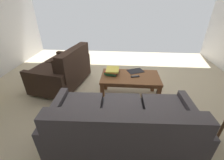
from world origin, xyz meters
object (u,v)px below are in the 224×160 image
object	(u,v)px
sofa_main	(122,127)
book_stack	(112,71)
tv_remote	(135,76)
loose_magazine	(136,71)
coffee_table	(130,79)
loveseat_near	(64,71)

from	to	relation	value
sofa_main	book_stack	distance (m)	1.26
book_stack	sofa_main	bearing A→B (deg)	100.26
tv_remote	loose_magazine	size ratio (longest dim) A/B	0.54
sofa_main	coffee_table	bearing A→B (deg)	-96.36
book_stack	loose_magazine	distance (m)	0.49
book_stack	loose_magazine	bearing A→B (deg)	-162.26
sofa_main	book_stack	bearing A→B (deg)	-79.74
loveseat_near	coffee_table	bearing A→B (deg)	165.89
tv_remote	loveseat_near	bearing A→B (deg)	-14.24
loveseat_near	loose_magazine	world-z (taller)	loveseat_near
sofa_main	loveseat_near	size ratio (longest dim) A/B	1.31
book_stack	tv_remote	world-z (taller)	book_stack
coffee_table	book_stack	bearing A→B (deg)	-11.85
coffee_table	book_stack	xyz separation A→B (m)	(0.35, -0.07, 0.13)
tv_remote	book_stack	bearing A→B (deg)	-12.77
tv_remote	coffee_table	bearing A→B (deg)	-16.37
sofa_main	coffee_table	distance (m)	1.16
book_stack	loose_magazine	size ratio (longest dim) A/B	0.97
sofa_main	loose_magazine	size ratio (longest dim) A/B	5.98
book_stack	tv_remote	distance (m)	0.45
loose_magazine	tv_remote	bearing A→B (deg)	-29.55
loveseat_near	tv_remote	xyz separation A→B (m)	(-1.53, 0.39, 0.12)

